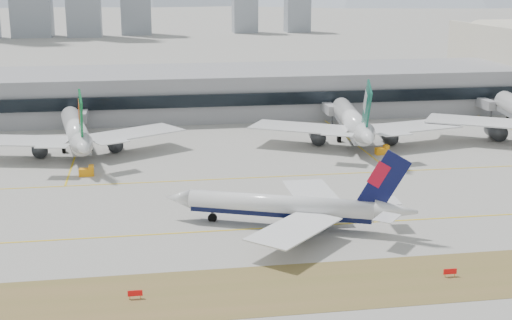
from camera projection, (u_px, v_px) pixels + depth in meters
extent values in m
plane|color=#9A9790|center=(268.00, 219.00, 140.92)|extent=(3000.00, 3000.00, 0.00)
cube|color=brown|center=(305.00, 287.00, 110.35)|extent=(360.00, 18.00, 0.06)
cube|color=yellow|center=(273.00, 228.00, 136.14)|extent=(360.00, 0.45, 0.04)
cube|color=yellow|center=(246.00, 178.00, 169.57)|extent=(360.00, 0.45, 0.04)
cylinder|color=white|center=(280.00, 205.00, 135.90)|extent=(34.47, 17.05, 3.90)
cube|color=black|center=(280.00, 210.00, 136.17)|extent=(33.59, 16.24, 1.75)
cone|color=white|center=(178.00, 198.00, 140.33)|extent=(6.51, 5.66, 3.90)
cone|color=white|center=(396.00, 211.00, 131.10)|extent=(8.80, 6.59, 3.90)
cube|color=white|center=(312.00, 193.00, 145.26)|extent=(8.86, 19.23, 0.23)
cube|color=white|center=(390.00, 201.00, 136.12)|extent=(3.85, 5.69, 0.16)
cylinder|color=#3F4247|center=(300.00, 208.00, 142.83)|extent=(6.60, 4.95, 2.92)
cube|color=#3F4247|center=(300.00, 202.00, 142.54)|extent=(2.40, 1.20, 1.36)
cube|color=white|center=(294.00, 229.00, 124.87)|extent=(19.69, 19.91, 0.23)
cube|color=white|center=(387.00, 218.00, 126.56)|extent=(6.16, 6.40, 0.16)
cylinder|color=#3F4247|center=(287.00, 232.00, 129.24)|extent=(6.60, 4.95, 2.92)
cube|color=#3F4247|center=(287.00, 226.00, 128.94)|extent=(2.40, 1.20, 1.36)
cube|color=#0B0F45|center=(384.00, 182.00, 130.26)|extent=(9.04, 3.95, 12.20)
cube|color=red|center=(379.00, 174.00, 130.14)|extent=(4.19, 2.04, 5.23)
cylinder|color=#3F4247|center=(212.00, 215.00, 139.60)|extent=(0.47, 0.47, 2.34)
cylinder|color=black|center=(212.00, 218.00, 139.73)|extent=(1.88, 1.29, 1.75)
cylinder|color=#3F4247|center=(283.00, 225.00, 134.09)|extent=(0.47, 0.47, 2.34)
cylinder|color=black|center=(283.00, 228.00, 134.21)|extent=(1.88, 1.29, 1.75)
cylinder|color=#3F4247|center=(288.00, 217.00, 138.86)|extent=(0.47, 0.47, 2.34)
cylinder|color=black|center=(288.00, 219.00, 138.99)|extent=(1.88, 1.29, 1.75)
cylinder|color=white|center=(76.00, 129.00, 194.76)|extent=(11.65, 41.78, 5.48)
cube|color=slate|center=(76.00, 134.00, 195.14)|extent=(10.72, 40.84, 2.47)
cone|color=white|center=(70.00, 113.00, 216.74)|extent=(6.37, 7.08, 5.48)
cone|color=white|center=(83.00, 147.00, 171.28)|extent=(6.80, 9.93, 5.48)
cube|color=white|center=(133.00, 133.00, 193.78)|extent=(28.77, 23.78, 0.33)
cube|color=white|center=(112.00, 142.00, 174.89)|extent=(8.66, 7.04, 0.22)
cylinder|color=#3F4247|center=(114.00, 143.00, 195.59)|extent=(5.10, 7.44, 4.11)
cube|color=#3F4247|center=(114.00, 137.00, 195.18)|extent=(0.84, 2.91, 1.92)
cube|color=white|center=(19.00, 140.00, 184.95)|extent=(28.38, 17.80, 0.33)
cube|color=white|center=(52.00, 146.00, 170.64)|extent=(8.22, 5.22, 0.22)
cylinder|color=#3F4247|center=(40.00, 148.00, 189.70)|extent=(5.10, 7.44, 4.11)
cube|color=#3F4247|center=(39.00, 142.00, 189.29)|extent=(0.84, 2.91, 1.92)
cube|color=#0D602E|center=(81.00, 118.00, 172.29)|extent=(2.21, 11.40, 14.70)
cube|color=#D2480C|center=(80.00, 111.00, 172.95)|extent=(1.37, 5.20, 6.29)
cylinder|color=#3F4247|center=(73.00, 133.00, 210.36)|extent=(0.66, 0.66, 3.29)
cylinder|color=black|center=(73.00, 135.00, 210.53)|extent=(1.32, 2.58, 2.47)
cylinder|color=#3F4247|center=(64.00, 147.00, 193.74)|extent=(0.66, 0.66, 3.29)
cylinder|color=black|center=(64.00, 149.00, 193.91)|extent=(1.32, 2.58, 2.47)
cylinder|color=#3F4247|center=(90.00, 145.00, 195.86)|extent=(0.66, 0.66, 3.29)
cylinder|color=black|center=(90.00, 147.00, 196.04)|extent=(1.32, 2.58, 2.47)
cylinder|color=white|center=(352.00, 120.00, 206.31)|extent=(11.62, 43.52, 5.71)
cube|color=slate|center=(351.00, 125.00, 206.70)|extent=(10.65, 42.55, 2.57)
cone|color=white|center=(340.00, 105.00, 230.37)|extent=(6.56, 7.32, 5.71)
cone|color=white|center=(368.00, 137.00, 180.62)|extent=(6.98, 10.29, 5.71)
cube|color=white|center=(409.00, 127.00, 200.75)|extent=(29.62, 18.83, 0.34)
cube|color=white|center=(395.00, 134.00, 182.42)|extent=(8.60, 5.52, 0.23)
cylinder|color=#3F4247|center=(389.00, 135.00, 204.18)|extent=(5.23, 7.71, 4.28)
cube|color=#3F4247|center=(389.00, 130.00, 203.75)|extent=(0.84, 3.03, 2.00)
cube|color=white|center=(300.00, 127.00, 200.04)|extent=(30.00, 24.56, 0.34)
cube|color=white|center=(338.00, 134.00, 182.08)|extent=(9.02, 7.27, 0.23)
cylinder|color=#3F4247|center=(317.00, 136.00, 203.71)|extent=(5.23, 7.71, 4.28)
cube|color=#3F4247|center=(317.00, 130.00, 203.28)|extent=(0.84, 3.03, 2.00)
cube|color=#135644|center=(367.00, 109.00, 181.81)|extent=(2.16, 11.89, 15.31)
cube|color=#A3A8AC|center=(366.00, 102.00, 182.55)|extent=(1.37, 5.42, 6.55)
cylinder|color=#3F4247|center=(343.00, 124.00, 223.32)|extent=(0.68, 0.68, 3.42)
cylinder|color=black|center=(343.00, 126.00, 223.50)|extent=(1.34, 2.68, 2.57)
cylinder|color=#3F4247|center=(339.00, 136.00, 206.21)|extent=(0.68, 0.68, 3.42)
cylinder|color=black|center=(339.00, 138.00, 206.39)|extent=(1.34, 2.68, 2.57)
cylinder|color=#3F4247|center=(365.00, 136.00, 206.38)|extent=(0.68, 0.68, 3.42)
cylinder|color=black|center=(364.00, 138.00, 206.56)|extent=(1.34, 2.68, 2.57)
cone|color=white|center=(500.00, 98.00, 238.13)|extent=(7.36, 8.16, 6.27)
cube|color=white|center=(481.00, 122.00, 205.17)|extent=(32.89, 27.42, 0.38)
cylinder|color=#3F4247|center=(496.00, 131.00, 209.07)|extent=(5.92, 8.56, 4.70)
cube|color=#3F4247|center=(496.00, 125.00, 208.60)|extent=(1.00, 3.32, 2.19)
cylinder|color=#3F4247|center=(508.00, 119.00, 230.38)|extent=(0.75, 0.75, 3.76)
cylinder|color=black|center=(508.00, 121.00, 230.57)|extent=(1.54, 2.96, 2.82)
cube|color=gray|center=(210.00, 91.00, 248.87)|extent=(280.00, 42.00, 15.00)
cube|color=black|center=(217.00, 100.00, 228.23)|extent=(280.00, 1.20, 4.00)
cube|color=beige|center=(480.00, 60.00, 283.54)|extent=(2.00, 57.00, 27.90)
cube|color=red|center=(135.00, 293.00, 106.05)|extent=(2.20, 0.15, 0.90)
cylinder|color=orange|center=(130.00, 298.00, 106.09)|extent=(0.10, 0.10, 0.50)
cylinder|color=orange|center=(141.00, 297.00, 106.34)|extent=(0.10, 0.10, 0.50)
cube|color=red|center=(450.00, 271.00, 113.84)|extent=(2.20, 0.15, 0.90)
cylinder|color=orange|center=(445.00, 276.00, 113.88)|extent=(0.10, 0.10, 0.50)
cylinder|color=orange|center=(455.00, 275.00, 114.13)|extent=(0.10, 0.10, 0.50)
cube|color=#FF990D|center=(382.00, 151.00, 191.73)|extent=(3.50, 2.00, 1.80)
cube|color=#FF990D|center=(386.00, 147.00, 191.61)|extent=(1.20, 1.80, 1.00)
cylinder|color=black|center=(378.00, 154.00, 190.91)|extent=(0.70, 0.30, 0.70)
cylinder|color=black|center=(377.00, 153.00, 192.44)|extent=(0.70, 0.30, 0.70)
cylinder|color=black|center=(387.00, 154.00, 191.29)|extent=(0.70, 0.30, 0.70)
cylinder|color=black|center=(385.00, 152.00, 192.82)|extent=(0.70, 0.30, 0.70)
cube|color=#FF990D|center=(86.00, 172.00, 171.24)|extent=(3.50, 2.00, 1.80)
cube|color=#FF990D|center=(91.00, 167.00, 171.13)|extent=(1.20, 1.80, 1.00)
cylinder|color=black|center=(81.00, 176.00, 170.43)|extent=(0.70, 0.30, 0.70)
cylinder|color=black|center=(82.00, 174.00, 171.96)|extent=(0.70, 0.30, 0.70)
cylinder|color=black|center=(91.00, 175.00, 170.80)|extent=(0.70, 0.30, 0.70)
cylinder|color=black|center=(92.00, 173.00, 172.33)|extent=(0.70, 0.30, 0.70)
cube|color=gray|center=(297.00, 3.00, 601.02)|extent=(20.00, 18.00, 48.00)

